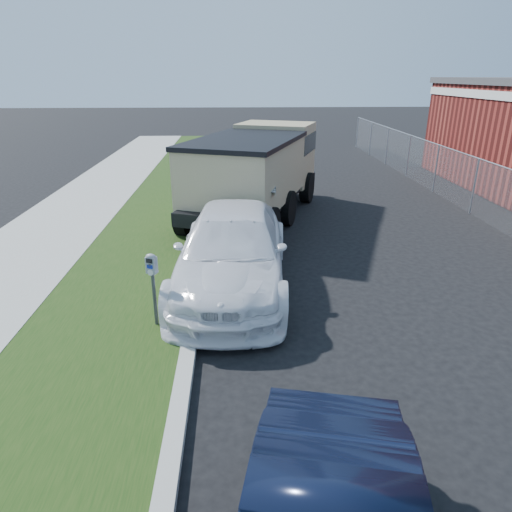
{
  "coord_description": "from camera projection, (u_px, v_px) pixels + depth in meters",
  "views": [
    {
      "loc": [
        -1.79,
        -7.24,
        4.29
      ],
      "look_at": [
        -1.4,
        1.0,
        1.0
      ],
      "focal_mm": 32.0,
      "sensor_mm": 36.0,
      "label": 1
    }
  ],
  "objects": [
    {
      "name": "white_wagon",
      "position": [
        232.0,
        250.0,
        9.71
      ],
      "size": [
        2.68,
        5.74,
        1.62
      ],
      "primitive_type": "imported",
      "rotation": [
        0.0,
        0.0,
        -0.08
      ],
      "color": "white",
      "rests_on": "ground"
    },
    {
      "name": "streetside",
      "position": [
        64.0,
        282.0,
        9.96
      ],
      "size": [
        6.12,
        50.0,
        0.15
      ],
      "color": "gray",
      "rests_on": "ground"
    },
    {
      "name": "ground",
      "position": [
        335.0,
        325.0,
        8.38
      ],
      "size": [
        120.0,
        120.0,
        0.0
      ],
      "primitive_type": "plane",
      "color": "black",
      "rests_on": "ground"
    },
    {
      "name": "dump_truck",
      "position": [
        258.0,
        168.0,
        14.54
      ],
      "size": [
        4.78,
        7.34,
        2.71
      ],
      "rotation": [
        0.0,
        0.0,
        -0.36
      ],
      "color": "black",
      "rests_on": "ground"
    },
    {
      "name": "parking_meter",
      "position": [
        152.0,
        274.0,
        7.82
      ],
      "size": [
        0.22,
        0.18,
        1.35
      ],
      "rotation": [
        0.0,
        0.0,
        -0.36
      ],
      "color": "#3F4247",
      "rests_on": "ground"
    },
    {
      "name": "chainlink_fence",
      "position": [
        476.0,
        176.0,
        14.67
      ],
      "size": [
        0.06,
        30.06,
        30.0
      ],
      "color": "slate",
      "rests_on": "ground"
    }
  ]
}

